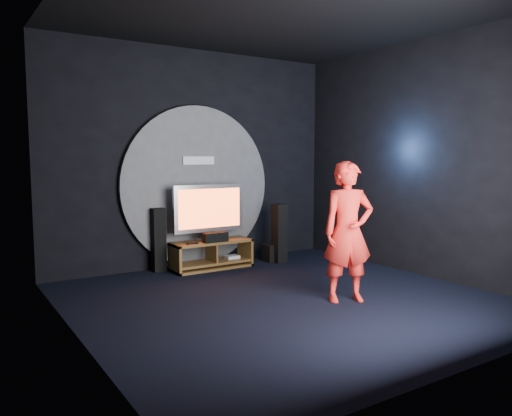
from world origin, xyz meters
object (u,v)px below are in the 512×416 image
at_px(media_console, 212,256).
at_px(tower_speaker_right, 279,233).
at_px(tv, 209,210).
at_px(player, 348,232).
at_px(tower_speaker_left, 158,240).
at_px(subwoofer, 272,253).

xyz_separation_m(media_console, tower_speaker_right, (1.18, -0.19, 0.30)).
bearing_deg(tv, media_console, -83.66).
bearing_deg(player, tower_speaker_right, 97.38).
xyz_separation_m(tv, player, (0.58, -2.57, -0.07)).
bearing_deg(tower_speaker_right, media_console, 170.71).
xyz_separation_m(tower_speaker_left, player, (1.36, -2.80, 0.37)).
height_order(media_console, tower_speaker_right, tower_speaker_right).
height_order(tower_speaker_left, subwoofer, tower_speaker_left).
bearing_deg(tower_speaker_right, tv, 167.65).
relative_size(tv, subwoofer, 4.13).
bearing_deg(tower_speaker_left, player, -64.07).
height_order(tower_speaker_left, player, player).
bearing_deg(player, subwoofer, 99.45).
xyz_separation_m(tv, subwoofer, (1.13, -0.13, -0.79)).
height_order(tower_speaker_left, tower_speaker_right, same).
distance_m(tv, player, 2.64).
bearing_deg(player, tower_speaker_left, 138.05).
relative_size(subwoofer, player, 0.17).
distance_m(tower_speaker_right, subwoofer, 0.38).
xyz_separation_m(tv, tower_speaker_left, (-0.78, 0.23, -0.44)).
bearing_deg(tower_speaker_left, tv, -16.62).
distance_m(media_console, tv, 0.75).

